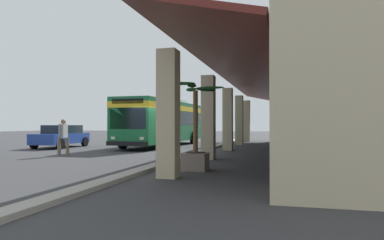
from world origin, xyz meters
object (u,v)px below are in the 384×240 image
at_px(parked_sedan_blue, 61,136).
at_px(pedestrian, 63,135).
at_px(potted_palm, 195,146).
at_px(transit_bus, 164,120).

height_order(parked_sedan_blue, pedestrian, pedestrian).
bearing_deg(parked_sedan_blue, potted_palm, 51.90).
bearing_deg(parked_sedan_blue, pedestrian, 35.90).
xyz_separation_m(parked_sedan_blue, pedestrian, (5.37, 3.89, 0.26)).
relative_size(transit_bus, potted_palm, 3.83).
bearing_deg(potted_palm, parked_sedan_blue, -128.10).
distance_m(transit_bus, parked_sedan_blue, 6.93).
bearing_deg(pedestrian, potted_palm, 64.69).
relative_size(parked_sedan_blue, potted_palm, 1.53).
relative_size(pedestrian, potted_palm, 0.60).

